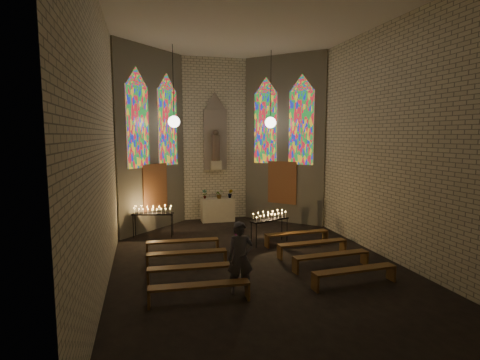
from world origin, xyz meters
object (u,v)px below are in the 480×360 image
at_px(votive_stand_left, 153,212).
at_px(visitor, 240,258).
at_px(votive_stand_right, 270,217).
at_px(altar, 218,210).
at_px(aisle_flower_pot, 237,238).

bearing_deg(votive_stand_left, visitor, -58.00).
bearing_deg(votive_stand_right, altar, 84.66).
bearing_deg(visitor, votive_stand_left, 115.02).
xyz_separation_m(altar, votive_stand_left, (-2.77, -1.85, 0.43)).
height_order(votive_stand_left, visitor, visitor).
bearing_deg(votive_stand_right, votive_stand_left, 132.22).
relative_size(altar, visitor, 0.82).
xyz_separation_m(aisle_flower_pot, votive_stand_right, (1.07, -0.32, 0.73)).
height_order(votive_stand_left, votive_stand_right, votive_stand_left).
bearing_deg(aisle_flower_pot, visitor, -102.91).
bearing_deg(votive_stand_left, votive_stand_right, -13.23).
bearing_deg(votive_stand_right, visitor, -139.54).
xyz_separation_m(altar, aisle_flower_pot, (-0.01, -3.47, -0.31)).
bearing_deg(altar, visitor, -97.04).
bearing_deg(aisle_flower_pot, votive_stand_right, -16.54).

